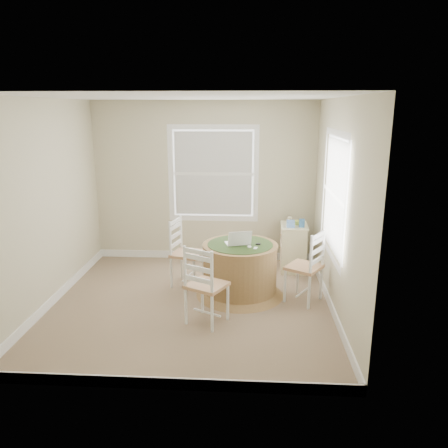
{
  "coord_description": "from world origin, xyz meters",
  "views": [
    {
      "loc": [
        0.75,
        -5.2,
        2.48
      ],
      "look_at": [
        0.4,
        0.45,
        0.97
      ],
      "focal_mm": 35.0,
      "sensor_mm": 36.0,
      "label": 1
    }
  ],
  "objects_px": {
    "chair_near": "(207,285)",
    "corner_chest": "(293,247)",
    "round_table": "(240,267)",
    "chair_left": "(187,253)",
    "chair_right": "(304,267)",
    "laptop": "(238,242)"
  },
  "relations": [
    {
      "from": "chair_right",
      "to": "corner_chest",
      "type": "height_order",
      "value": "chair_right"
    },
    {
      "from": "round_table",
      "to": "corner_chest",
      "type": "distance_m",
      "value": 1.29
    },
    {
      "from": "chair_right",
      "to": "corner_chest",
      "type": "distance_m",
      "value": 1.16
    },
    {
      "from": "chair_left",
      "to": "laptop",
      "type": "bearing_deg",
      "value": -98.01
    },
    {
      "from": "chair_left",
      "to": "laptop",
      "type": "relative_size",
      "value": 2.53
    },
    {
      "from": "laptop",
      "to": "chair_near",
      "type": "bearing_deg",
      "value": 51.99
    },
    {
      "from": "chair_right",
      "to": "corner_chest",
      "type": "xyz_separation_m",
      "value": [
        -0.03,
        1.15,
        -0.11
      ]
    },
    {
      "from": "round_table",
      "to": "chair_right",
      "type": "relative_size",
      "value": 1.25
    },
    {
      "from": "chair_left",
      "to": "corner_chest",
      "type": "xyz_separation_m",
      "value": [
        1.57,
        0.7,
        -0.11
      ]
    },
    {
      "from": "chair_near",
      "to": "corner_chest",
      "type": "height_order",
      "value": "chair_near"
    },
    {
      "from": "round_table",
      "to": "chair_right",
      "type": "xyz_separation_m",
      "value": [
        0.84,
        -0.15,
        0.08
      ]
    },
    {
      "from": "laptop",
      "to": "corner_chest",
      "type": "xyz_separation_m",
      "value": [
        0.84,
        1.01,
        -0.38
      ]
    },
    {
      "from": "round_table",
      "to": "laptop",
      "type": "bearing_deg",
      "value": -153.14
    },
    {
      "from": "chair_right",
      "to": "chair_near",
      "type": "bearing_deg",
      "value": -28.07
    },
    {
      "from": "chair_right",
      "to": "laptop",
      "type": "bearing_deg",
      "value": -66.66
    },
    {
      "from": "round_table",
      "to": "chair_left",
      "type": "xyz_separation_m",
      "value": [
        -0.76,
        0.3,
        0.08
      ]
    },
    {
      "from": "laptop",
      "to": "corner_chest",
      "type": "height_order",
      "value": "laptop"
    },
    {
      "from": "chair_near",
      "to": "corner_chest",
      "type": "distance_m",
      "value": 2.18
    },
    {
      "from": "corner_chest",
      "to": "laptop",
      "type": "bearing_deg",
      "value": -127.32
    },
    {
      "from": "chair_left",
      "to": "laptop",
      "type": "xyz_separation_m",
      "value": [
        0.73,
        -0.31,
        0.27
      ]
    },
    {
      "from": "round_table",
      "to": "laptop",
      "type": "relative_size",
      "value": 3.17
    },
    {
      "from": "round_table",
      "to": "chair_left",
      "type": "bearing_deg",
      "value": 173.22
    }
  ]
}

